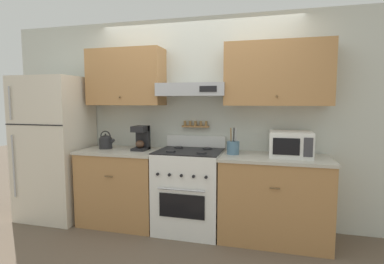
{
  "coord_description": "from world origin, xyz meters",
  "views": [
    {
      "loc": [
        0.91,
        -2.99,
        1.52
      ],
      "look_at": [
        0.05,
        0.27,
        1.18
      ],
      "focal_mm": 28.0,
      "sensor_mm": 36.0,
      "label": 1
    }
  ],
  "objects": [
    {
      "name": "ground_plane",
      "position": [
        0.0,
        0.0,
        0.0
      ],
      "size": [
        16.0,
        16.0,
        0.0
      ],
      "primitive_type": "plane",
      "color": "brown"
    },
    {
      "name": "counter_right",
      "position": [
        0.96,
        0.34,
        0.46
      ],
      "size": [
        1.17,
        0.67,
        0.93
      ],
      "color": "#AD7A47",
      "rests_on": "ground_plane"
    },
    {
      "name": "coffee_maker",
      "position": [
        -0.63,
        0.39,
        1.08
      ],
      "size": [
        0.17,
        0.23,
        0.3
      ],
      "color": "black",
      "rests_on": "counter_left"
    },
    {
      "name": "tea_kettle",
      "position": [
        -1.11,
        0.36,
        1.02
      ],
      "size": [
        0.21,
        0.16,
        0.23
      ],
      "color": "#232326",
      "rests_on": "counter_left"
    },
    {
      "name": "utensil_crock",
      "position": [
        0.5,
        0.36,
        1.01
      ],
      "size": [
        0.14,
        0.14,
        0.3
      ],
      "color": "slate",
      "rests_on": "counter_right"
    },
    {
      "name": "wall_back",
      "position": [
        0.04,
        0.63,
        1.45
      ],
      "size": [
        5.2,
        0.46,
        2.55
      ],
      "color": "silver",
      "rests_on": "ground_plane"
    },
    {
      "name": "microwave",
      "position": [
        1.12,
        0.38,
        1.06
      ],
      "size": [
        0.44,
        0.4,
        0.27
      ],
      "color": "white",
      "rests_on": "counter_right"
    },
    {
      "name": "refrigerator",
      "position": [
        -1.82,
        0.3,
        0.92
      ],
      "size": [
        0.81,
        0.72,
        1.83
      ],
      "color": "beige",
      "rests_on": "ground_plane"
    },
    {
      "name": "counter_left",
      "position": [
        -0.87,
        0.34,
        0.46
      ],
      "size": [
        0.99,
        0.67,
        0.93
      ],
      "color": "#AD7A47",
      "rests_on": "ground_plane"
    },
    {
      "name": "stove_range",
      "position": [
        0.0,
        0.33,
        0.48
      ],
      "size": [
        0.75,
        0.67,
        1.1
      ],
      "color": "white",
      "rests_on": "ground_plane"
    }
  ]
}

